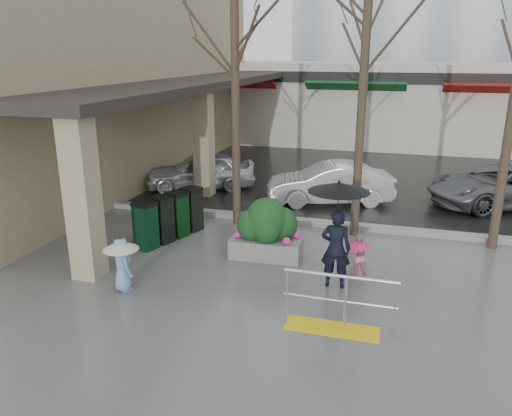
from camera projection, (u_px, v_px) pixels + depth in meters
The scene contains 19 objects.
ground at pixel (275, 289), 9.98m from camera, with size 120.00×120.00×0.00m, color #51514F.
street_asphalt at pixel (364, 130), 30.13m from camera, with size 120.00×36.00×0.01m, color black.
curb at pixel (311, 222), 13.62m from camera, with size 120.00×0.30×0.15m, color gray.
near_building at pixel (94, 67), 18.51m from camera, with size 6.00×18.00×8.00m, color tan.
canopy_slab at pixel (199, 79), 17.50m from camera, with size 2.80×18.00×0.25m, color #2D2823.
pillar_front at pixel (83, 196), 10.04m from camera, with size 0.55×0.55×3.50m, color tan.
pillar_back at pixel (204, 142), 15.99m from camera, with size 0.55×0.55×3.50m, color tan.
storefront_row at pixel (400, 104), 25.30m from camera, with size 34.00×6.74×4.00m.
handrail at pixel (337, 310), 8.41m from camera, with size 1.90×0.50×1.03m.
tree_west at pixel (235, 28), 12.29m from camera, with size 3.20×3.20×6.80m.
tree_midwest at pixel (367, 20), 11.39m from camera, with size 3.20×3.20×7.00m.
woman at pixel (337, 224), 9.70m from camera, with size 1.21×1.21×2.21m.
child_pink at pixel (358, 253), 10.37m from camera, with size 0.56×0.50×0.95m.
child_blue at pixel (122, 259), 9.74m from camera, with size 0.71×0.71×1.09m.
planter at pixel (267, 229), 11.36m from camera, with size 1.65×0.95×1.41m.
news_boxes at pixel (170, 217), 12.48m from camera, with size 1.13×2.12×1.16m.
car_a at pixel (201, 171), 17.12m from camera, with size 1.49×3.70×1.26m, color #B5B6BA.
car_b at pixel (330, 183), 15.45m from camera, with size 1.33×3.82×1.26m, color white.
car_c at pixel (503, 185), 15.24m from camera, with size 2.09×4.53×1.26m, color slate.
Camera 1 is at (2.15, -8.79, 4.54)m, focal length 35.00 mm.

